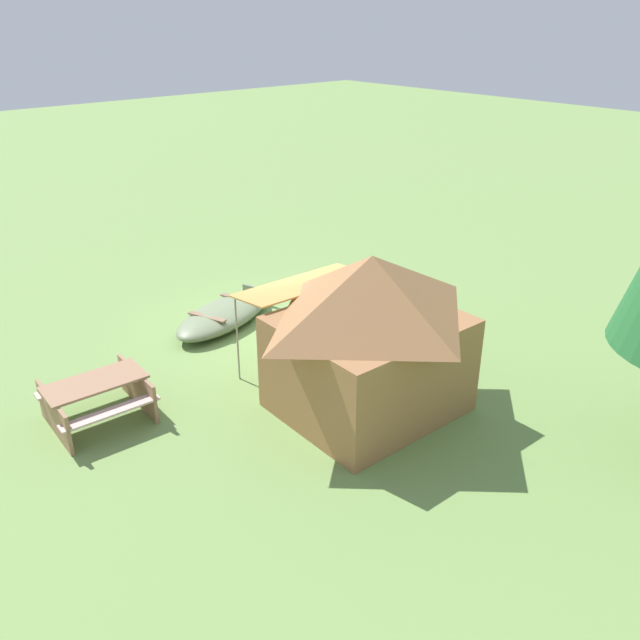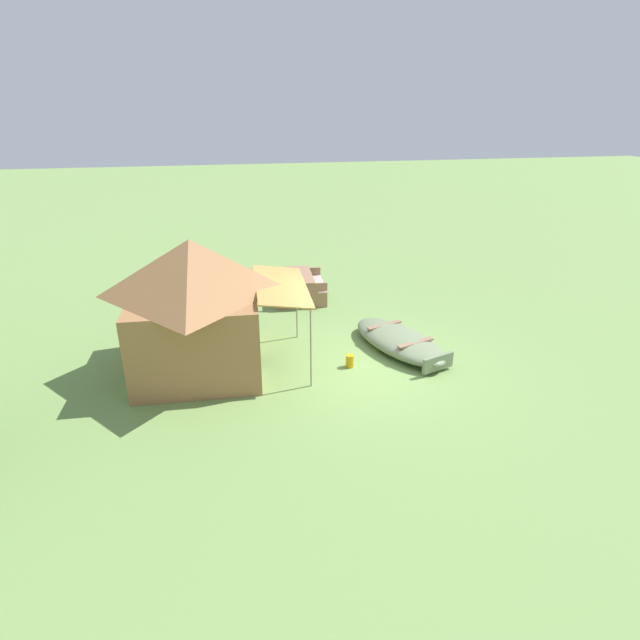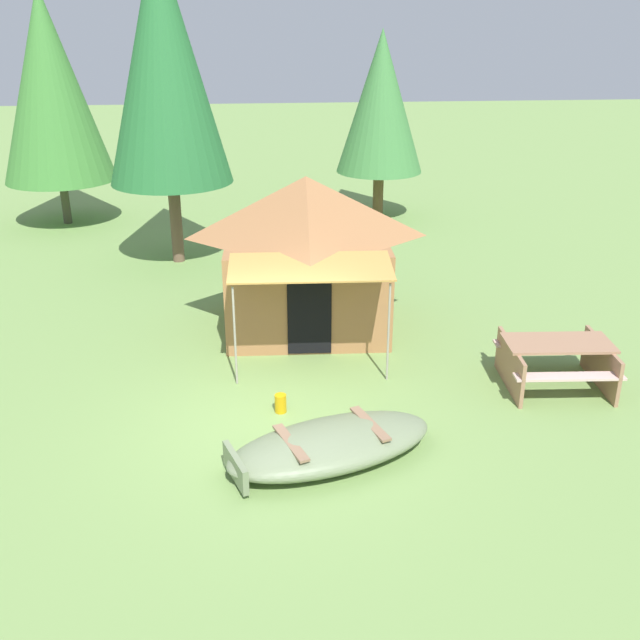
{
  "view_description": "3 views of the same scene",
  "coord_description": "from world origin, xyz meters",
  "px_view_note": "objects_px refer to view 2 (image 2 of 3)",
  "views": [
    {
      "loc": [
        7.97,
        10.56,
        6.5
      ],
      "look_at": [
        0.11,
        1.63,
        0.85
      ],
      "focal_mm": 36.93,
      "sensor_mm": 36.0,
      "label": 1
    },
    {
      "loc": [
        -9.89,
        2.97,
        5.48
      ],
      "look_at": [
        0.19,
        0.99,
        1.13
      ],
      "focal_mm": 29.36,
      "sensor_mm": 36.0,
      "label": 2
    },
    {
      "loc": [
        -0.22,
        -9.48,
        5.62
      ],
      "look_at": [
        0.79,
        1.69,
        0.91
      ],
      "focal_mm": 41.71,
      "sensor_mm": 36.0,
      "label": 3
    }
  ],
  "objects_px": {
    "beached_rowboat": "(399,341)",
    "cooler_box": "(243,364)",
    "fuel_can": "(350,361)",
    "picnic_table": "(298,284)",
    "canvas_cabin_tent": "(195,304)"
  },
  "relations": [
    {
      "from": "picnic_table",
      "to": "cooler_box",
      "type": "relative_size",
      "value": 3.19
    },
    {
      "from": "beached_rowboat",
      "to": "canvas_cabin_tent",
      "type": "distance_m",
      "value": 4.76
    },
    {
      "from": "beached_rowboat",
      "to": "fuel_can",
      "type": "xyz_separation_m",
      "value": [
        -0.61,
        1.35,
        -0.09
      ]
    },
    {
      "from": "cooler_box",
      "to": "fuel_can",
      "type": "xyz_separation_m",
      "value": [
        -0.26,
        -2.34,
        -0.02
      ]
    },
    {
      "from": "beached_rowboat",
      "to": "canvas_cabin_tent",
      "type": "relative_size",
      "value": 0.82
    },
    {
      "from": "cooler_box",
      "to": "fuel_can",
      "type": "height_order",
      "value": "cooler_box"
    },
    {
      "from": "canvas_cabin_tent",
      "to": "cooler_box",
      "type": "distance_m",
      "value": 1.65
    },
    {
      "from": "beached_rowboat",
      "to": "cooler_box",
      "type": "relative_size",
      "value": 5.76
    },
    {
      "from": "canvas_cabin_tent",
      "to": "cooler_box",
      "type": "height_order",
      "value": "canvas_cabin_tent"
    },
    {
      "from": "canvas_cabin_tent",
      "to": "fuel_can",
      "type": "relative_size",
      "value": 13.57
    },
    {
      "from": "cooler_box",
      "to": "canvas_cabin_tent",
      "type": "bearing_deg",
      "value": 67.05
    },
    {
      "from": "picnic_table",
      "to": "fuel_can",
      "type": "xyz_separation_m",
      "value": [
        -4.42,
        -0.45,
        -0.34
      ]
    },
    {
      "from": "beached_rowboat",
      "to": "cooler_box",
      "type": "bearing_deg",
      "value": 95.49
    },
    {
      "from": "beached_rowboat",
      "to": "canvas_cabin_tent",
      "type": "xyz_separation_m",
      "value": [
        0.03,
        4.59,
        1.26
      ]
    },
    {
      "from": "cooler_box",
      "to": "fuel_can",
      "type": "distance_m",
      "value": 2.35
    }
  ]
}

